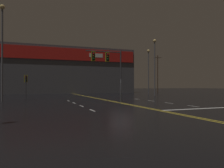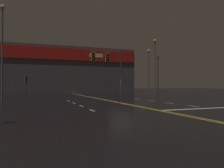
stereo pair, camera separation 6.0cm
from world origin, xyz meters
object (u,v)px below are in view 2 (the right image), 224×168
Objects in this scene: traffic_signal_median at (107,62)px; traffic_signal_corner_northwest at (26,81)px; streetlight_near_left at (149,66)px; streetlight_median_approach at (2,41)px; streetlight_near_right at (155,60)px.

traffic_signal_median is 12.85m from traffic_signal_corner_northwest.
traffic_signal_median is 22.96m from streetlight_near_left.
streetlight_near_right is at bearing 12.98° from streetlight_median_approach.
streetlight_near_left is 0.82× the size of streetlight_median_approach.
streetlight_near_left is at bearing 70.63° from streetlight_near_right.
traffic_signal_corner_northwest is 0.29× the size of streetlight_median_approach.
streetlight_median_approach reaches higher than streetlight_near_left.
streetlight_median_approach is (-25.49, -10.93, 1.10)m from streetlight_near_left.
streetlight_near_right is at bearing -109.37° from streetlight_near_left.
streetlight_near_right is 0.89× the size of streetlight_median_approach.
streetlight_near_left reaches higher than traffic_signal_median.
traffic_signal_corner_northwest is 6.24m from streetlight_median_approach.
traffic_signal_median is at bearing -31.35° from streetlight_median_approach.
streetlight_near_left is (23.02, 7.51, 3.49)m from traffic_signal_corner_northwest.
streetlight_median_approach is at bearing 148.65° from traffic_signal_median.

